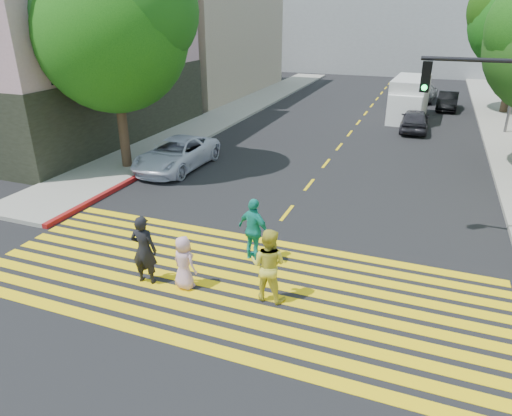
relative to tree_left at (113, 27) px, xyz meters
The scene contains 18 objects.
ground 12.81m from the tree_left, 45.52° to the right, with size 120.00×120.00×0.00m, color black.
sidewalk_left 15.04m from the tree_left, 92.14° to the left, with size 3.00×40.00×0.15m, color gray.
curb_red 6.25m from the tree_left, 63.07° to the right, with size 0.20×8.00×0.16m, color maroon.
crosswalk 12.04m from the tree_left, 40.65° to the right, with size 13.40×5.30×0.01m.
lane_line 17.45m from the tree_left, 60.96° to the left, with size 0.12×34.40×0.01m.
building_left_pink 9.00m from the tree_left, 154.22° to the left, with size 12.10×14.10×11.00m.
building_left_tan 21.45m from the tree_left, 111.98° to the left, with size 12.00×16.00×10.00m, color tan.
backdrop_block 40.66m from the tree_left, 78.68° to the left, with size 30.00×8.00×12.00m, color gray.
tree_left is the anchor object (origin of this frame).
pedestrian_man 10.81m from the tree_left, 52.09° to the right, with size 0.68×0.44×1.86m, color black.
pedestrian_woman 12.56m from the tree_left, 38.28° to the right, with size 0.90×0.70×1.84m, color gold.
pedestrian_child 11.43m from the tree_left, 46.97° to the right, with size 0.69×0.45×1.41m, color #CD9DB2.
pedestrian_extra 10.96m from the tree_left, 34.38° to the right, with size 1.07×0.45×1.83m, color teal.
white_sedan 5.61m from the tree_left, 22.48° to the left, with size 2.19×4.76×1.32m, color silver.
dark_car_near 17.13m from the tree_left, 46.02° to the left, with size 1.53×3.80×1.30m, color black.
silver_car 25.62m from the tree_left, 63.09° to the left, with size 1.89×4.65×1.35m, color #929397.
dark_car_parked 23.85m from the tree_left, 55.59° to the left, with size 1.31×3.77×1.24m, color black.
white_van 19.02m from the tree_left, 54.47° to the left, with size 2.28×5.52×2.57m.
Camera 1 is at (4.17, -7.87, 6.44)m, focal length 32.00 mm.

